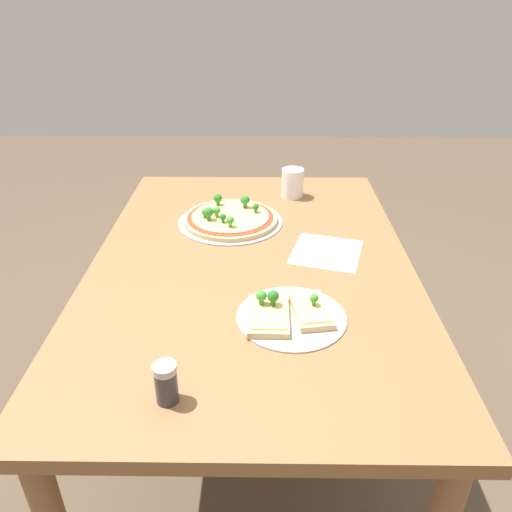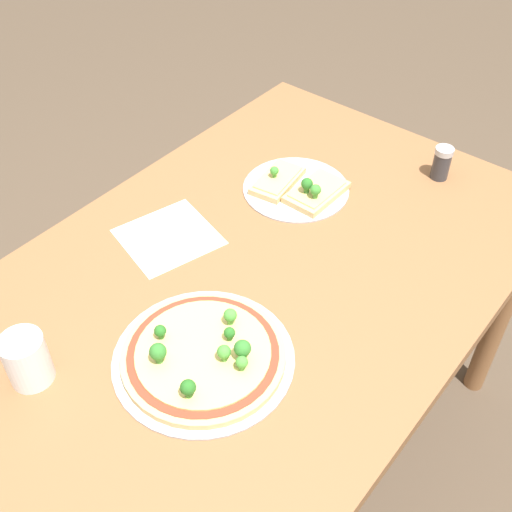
{
  "view_description": "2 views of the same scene",
  "coord_description": "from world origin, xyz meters",
  "px_view_note": "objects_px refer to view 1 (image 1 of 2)",
  "views": [
    {
      "loc": [
        -1.25,
        -0.03,
        1.48
      ],
      "look_at": [
        -0.01,
        -0.01,
        0.78
      ],
      "focal_mm": 35.0,
      "sensor_mm": 36.0,
      "label": 1
    },
    {
      "loc": [
        0.77,
        0.62,
        1.74
      ],
      "look_at": [
        -0.01,
        -0.01,
        0.78
      ],
      "focal_mm": 45.0,
      "sensor_mm": 36.0,
      "label": 2
    }
  ],
  "objects_px": {
    "dining_table": "(252,287)",
    "pizza_tray_slice": "(288,313)",
    "drinking_cup": "(293,183)",
    "condiment_shaker": "(166,383)",
    "pizza_tray_whole": "(230,218)"
  },
  "relations": [
    {
      "from": "pizza_tray_whole",
      "to": "drinking_cup",
      "type": "distance_m",
      "value": 0.32
    },
    {
      "from": "condiment_shaker",
      "to": "pizza_tray_slice",
      "type": "bearing_deg",
      "value": -41.85
    },
    {
      "from": "dining_table",
      "to": "condiment_shaker",
      "type": "height_order",
      "value": "condiment_shaker"
    },
    {
      "from": "pizza_tray_whole",
      "to": "pizza_tray_slice",
      "type": "relative_size",
      "value": 1.31
    },
    {
      "from": "dining_table",
      "to": "condiment_shaker",
      "type": "bearing_deg",
      "value": 164.59
    },
    {
      "from": "dining_table",
      "to": "pizza_tray_slice",
      "type": "relative_size",
      "value": 5.19
    },
    {
      "from": "dining_table",
      "to": "pizza_tray_whole",
      "type": "relative_size",
      "value": 3.96
    },
    {
      "from": "pizza_tray_slice",
      "to": "drinking_cup",
      "type": "relative_size",
      "value": 2.52
    },
    {
      "from": "pizza_tray_whole",
      "to": "condiment_shaker",
      "type": "xyz_separation_m",
      "value": [
        -0.8,
        0.07,
        0.03
      ]
    },
    {
      "from": "pizza_tray_whole",
      "to": "condiment_shaker",
      "type": "bearing_deg",
      "value": 174.75
    },
    {
      "from": "dining_table",
      "to": "pizza_tray_slice",
      "type": "bearing_deg",
      "value": -161.05
    },
    {
      "from": "pizza_tray_whole",
      "to": "drinking_cup",
      "type": "bearing_deg",
      "value": -43.68
    },
    {
      "from": "pizza_tray_whole",
      "to": "pizza_tray_slice",
      "type": "xyz_separation_m",
      "value": [
        -0.53,
        -0.17,
        -0.0
      ]
    },
    {
      "from": "drinking_cup",
      "to": "condiment_shaker",
      "type": "distance_m",
      "value": 1.07
    },
    {
      "from": "pizza_tray_slice",
      "to": "condiment_shaker",
      "type": "distance_m",
      "value": 0.37
    }
  ]
}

